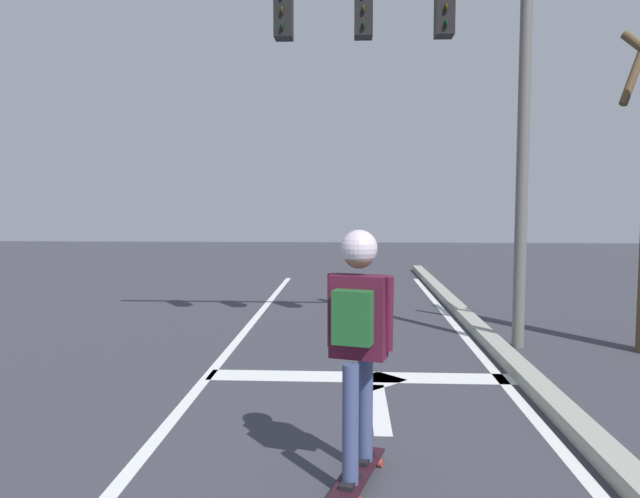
% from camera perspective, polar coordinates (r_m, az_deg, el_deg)
% --- Properties ---
extents(lane_line_center, '(0.12, 20.00, 0.01)m').
position_cam_1_polar(lane_line_center, '(5.73, -14.01, -15.59)').
color(lane_line_center, silver).
rests_on(lane_line_center, ground).
extents(lane_line_curbside, '(0.12, 20.00, 0.01)m').
position_cam_1_polar(lane_line_curbside, '(5.75, 20.53, -15.67)').
color(lane_line_curbside, silver).
rests_on(lane_line_curbside, ground).
extents(stop_bar, '(3.43, 0.40, 0.01)m').
position_cam_1_polar(stop_bar, '(6.80, 3.87, -12.22)').
color(stop_bar, silver).
rests_on(stop_bar, ground).
extents(lane_arrow_stem, '(0.16, 1.40, 0.01)m').
position_cam_1_polar(lane_arrow_stem, '(5.87, 5.76, -14.97)').
color(lane_arrow_stem, silver).
rests_on(lane_arrow_stem, ground).
extents(lane_arrow_head, '(0.71, 0.71, 0.01)m').
position_cam_1_polar(lane_arrow_head, '(6.68, 5.40, -12.54)').
color(lane_arrow_head, silver).
rests_on(lane_arrow_head, ground).
extents(curb_strip, '(0.24, 24.00, 0.14)m').
position_cam_1_polar(curb_strip, '(5.80, 22.99, -14.84)').
color(curb_strip, '#9A9C90').
rests_on(curb_strip, ground).
extents(skateboard, '(0.42, 0.89, 0.09)m').
position_cam_1_polar(skateboard, '(4.42, 3.68, -20.80)').
color(skateboard, black).
rests_on(skateboard, ground).
extents(skater, '(0.45, 0.62, 1.69)m').
position_cam_1_polar(skater, '(4.06, 3.70, -6.84)').
color(skater, '#404D79').
rests_on(skater, skateboard).
extents(traffic_signal_mast, '(4.31, 0.34, 5.28)m').
position_cam_1_polar(traffic_signal_mast, '(8.28, 10.54, 17.06)').
color(traffic_signal_mast, '#62625D').
rests_on(traffic_signal_mast, ground).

